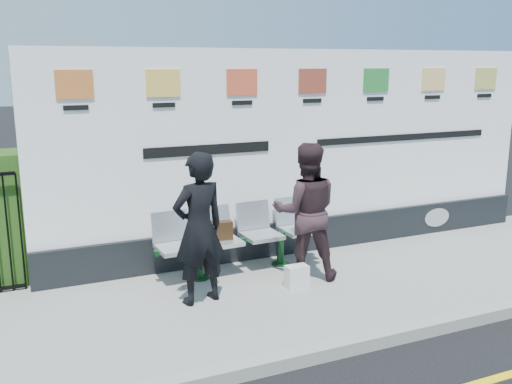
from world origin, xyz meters
The scene contains 8 objects.
pavement centered at (0.00, 2.50, 0.06)m, with size 14.00×3.00×0.12m, color gray.
kerb centered at (0.00, 1.00, 0.07)m, with size 14.00×0.18×0.14m, color gray.
billboard centered at (0.50, 3.85, 1.42)m, with size 8.00×0.30×3.00m.
bench centered at (-0.80, 3.33, 0.37)m, with size 2.33×0.60×0.50m, color silver, non-canonical shape.
woman_left centered at (-1.64, 2.59, 1.03)m, with size 0.66×0.44×1.82m, color black.
woman_right centered at (-0.11, 2.79, 1.03)m, with size 0.88×0.69×1.81m, color #312025.
handbag_brown centered at (-1.11, 3.32, 0.74)m, with size 0.32×0.14×0.25m, color black.
carrier_bag_white centered at (-0.38, 2.52, 0.26)m, with size 0.29×0.17×0.29m, color silver.
Camera 1 is at (-3.61, -3.54, 2.92)m, focal length 40.00 mm.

